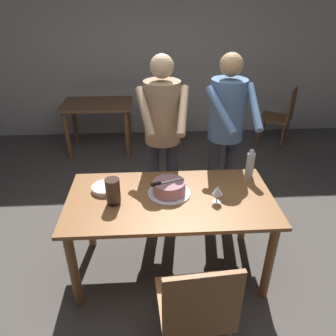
% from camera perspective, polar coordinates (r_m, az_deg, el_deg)
% --- Properties ---
extents(ground_plane, '(14.00, 14.00, 0.00)m').
position_cam_1_polar(ground_plane, '(2.97, 0.35, -17.35)').
color(ground_plane, '#4C4742').
extents(back_wall, '(10.00, 0.12, 2.70)m').
position_cam_1_polar(back_wall, '(5.30, -1.96, 20.31)').
color(back_wall, '#BCB7AD').
rests_on(back_wall, ground_plane).
extents(main_dining_table, '(1.61, 0.83, 0.75)m').
position_cam_1_polar(main_dining_table, '(2.55, 0.39, -7.43)').
color(main_dining_table, brown).
rests_on(main_dining_table, ground_plane).
extents(cake_on_platter, '(0.34, 0.34, 0.11)m').
position_cam_1_polar(cake_on_platter, '(2.50, 0.20, -3.64)').
color(cake_on_platter, silver).
rests_on(cake_on_platter, main_dining_table).
extents(cake_knife, '(0.26, 0.11, 0.02)m').
position_cam_1_polar(cake_knife, '(2.45, -1.35, -2.71)').
color(cake_knife, silver).
rests_on(cake_knife, cake_on_platter).
extents(plate_stack, '(0.22, 0.22, 0.04)m').
position_cam_1_polar(plate_stack, '(2.61, -11.14, -3.55)').
color(plate_stack, white).
rests_on(plate_stack, main_dining_table).
extents(wine_glass_near, '(0.08, 0.08, 0.14)m').
position_cam_1_polar(wine_glass_near, '(2.41, 8.85, -4.06)').
color(wine_glass_near, silver).
rests_on(wine_glass_near, main_dining_table).
extents(water_bottle, '(0.07, 0.07, 0.25)m').
position_cam_1_polar(water_bottle, '(2.80, 14.50, 0.64)').
color(water_bottle, silver).
rests_on(water_bottle, main_dining_table).
extents(hurricane_lamp, '(0.11, 0.11, 0.21)m').
position_cam_1_polar(hurricane_lamp, '(2.40, -9.83, -4.15)').
color(hurricane_lamp, black).
rests_on(hurricane_lamp, main_dining_table).
extents(person_cutting_cake, '(0.47, 0.56, 1.72)m').
position_cam_1_polar(person_cutting_cake, '(2.88, -0.99, 7.08)').
color(person_cutting_cake, '#2D2D38').
rests_on(person_cutting_cake, ground_plane).
extents(person_standing_beside, '(0.47, 0.58, 1.72)m').
position_cam_1_polar(person_standing_beside, '(2.99, 10.38, 7.43)').
color(person_standing_beside, '#2D2D38').
rests_on(person_standing_beside, ground_plane).
extents(chair_near_side, '(0.47, 0.47, 0.90)m').
position_cam_1_polar(chair_near_side, '(2.10, 5.03, -23.55)').
color(chair_near_side, brown).
rests_on(chair_near_side, ground_plane).
extents(background_table, '(1.00, 0.70, 0.74)m').
position_cam_1_polar(background_table, '(4.87, -12.44, 9.47)').
color(background_table, brown).
rests_on(background_table, ground_plane).
extents(background_chair_0, '(0.53, 0.53, 0.90)m').
position_cam_1_polar(background_chair_0, '(4.79, -0.19, 8.73)').
color(background_chair_0, brown).
rests_on(background_chair_0, ground_plane).
extents(background_chair_1, '(0.61, 0.61, 0.90)m').
position_cam_1_polar(background_chair_1, '(5.26, 19.59, 8.93)').
color(background_chair_1, brown).
rests_on(background_chair_1, ground_plane).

